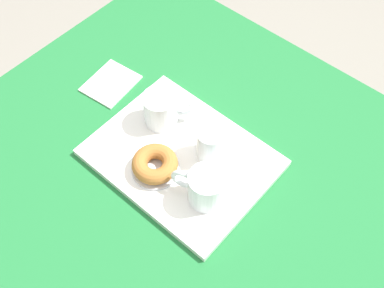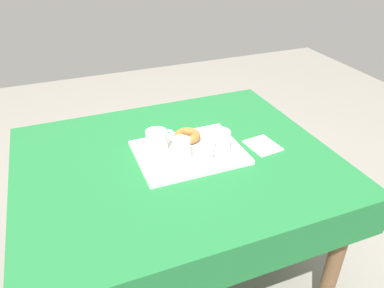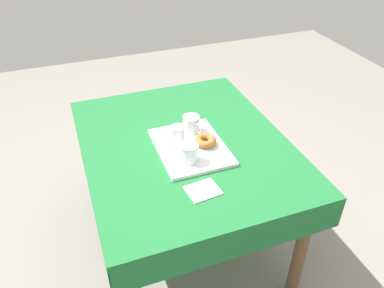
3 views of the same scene
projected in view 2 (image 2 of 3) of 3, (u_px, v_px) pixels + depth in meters
The scene contains 9 objects.
ground_plane at pixel (179, 278), 1.87m from camera, with size 6.00×6.00×0.00m, color gray.
dining_table at pixel (177, 178), 1.54m from camera, with size 1.25×1.02×0.73m.
serving_tray at pixel (189, 152), 1.51m from camera, with size 0.43×0.33×0.02m, color white.
tea_mug_left at pixel (157, 141), 1.49m from camera, with size 0.13×0.09×0.09m.
tea_mug_right at pixel (219, 142), 1.48m from camera, with size 0.11×0.11×0.09m.
water_glass_near at pixel (181, 151), 1.43m from camera, with size 0.07×0.07×0.09m.
donut_plate_left at pixel (187, 141), 1.57m from camera, with size 0.12×0.12×0.01m, color silver.
sugar_donut_left at pixel (187, 136), 1.56m from camera, with size 0.11×0.11×0.04m, color #A3662D.
paper_napkin at pixel (263, 146), 1.57m from camera, with size 0.12×0.14×0.01m, color white.
Camera 2 is at (0.40, 1.18, 1.56)m, focal length 34.67 mm.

